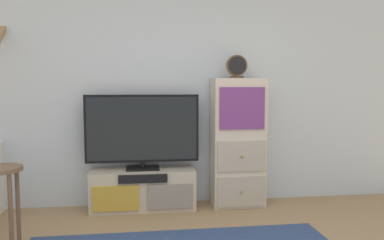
% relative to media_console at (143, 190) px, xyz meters
% --- Properties ---
extents(back_wall, '(6.40, 0.12, 2.70)m').
position_rel_media_console_xyz_m(back_wall, '(0.30, 0.27, 1.13)').
color(back_wall, silver).
rests_on(back_wall, ground_plane).
extents(media_console, '(1.13, 0.38, 0.44)m').
position_rel_media_console_xyz_m(media_console, '(0.00, 0.00, 0.00)').
color(media_console, '#BCB29E').
rests_on(media_console, ground_plane).
extents(television, '(1.23, 0.22, 0.82)m').
position_rel_media_console_xyz_m(television, '(-0.00, 0.02, 0.66)').
color(television, black).
rests_on(television, media_console).
extents(side_cabinet, '(0.58, 0.38, 1.44)m').
position_rel_media_console_xyz_m(side_cabinet, '(1.06, 0.01, 0.50)').
color(side_cabinet, beige).
rests_on(side_cabinet, ground_plane).
extents(desk_clock, '(0.23, 0.08, 0.25)m').
position_rel_media_console_xyz_m(desk_clock, '(1.04, -0.00, 1.34)').
color(desk_clock, '#4C3823').
rests_on(desk_clock, side_cabinet).
extents(bar_stool_far, '(0.34, 0.34, 0.71)m').
position_rel_media_console_xyz_m(bar_stool_far, '(-1.15, -0.94, 0.31)').
color(bar_stool_far, brown).
rests_on(bar_stool_far, ground_plane).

